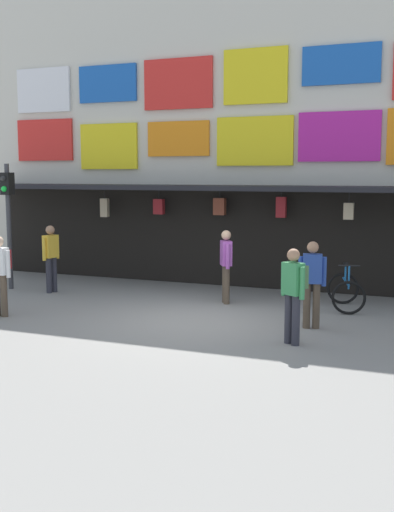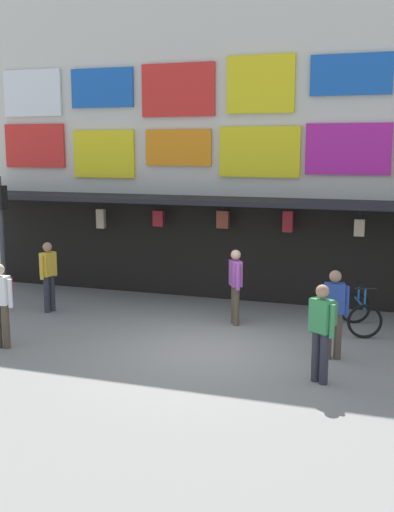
% 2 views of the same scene
% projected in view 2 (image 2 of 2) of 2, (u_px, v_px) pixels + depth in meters
% --- Properties ---
extents(ground_plane, '(80.00, 80.00, 0.00)m').
position_uv_depth(ground_plane, '(211.00, 350.00, 11.89)').
color(ground_plane, gray).
extents(shopfront, '(18.00, 2.60, 8.00)m').
position_uv_depth(shopfront, '(265.00, 144.00, 15.46)').
color(shopfront, beige).
rests_on(shopfront, ground).
extents(traffic_light_near, '(0.28, 0.33, 3.20)m').
position_uv_depth(traffic_light_near, '(1.00, 221.00, 14.68)').
color(traffic_light_near, '#38383D').
rests_on(traffic_light_near, ground).
extents(bicycle_parked, '(1.00, 1.31, 1.05)m').
position_uv_depth(bicycle_parked, '(359.00, 313.00, 13.06)').
color(bicycle_parked, black).
rests_on(bicycle_parked, ground).
extents(pedestrian_in_yellow, '(0.53, 0.37, 1.68)m').
position_uv_depth(pedestrian_in_yellow, '(1.00, 299.00, 11.85)').
color(pedestrian_in_yellow, brown).
rests_on(pedestrian_in_yellow, ground).
extents(pedestrian_in_blue, '(0.52, 0.29, 1.68)m').
position_uv_depth(pedestrian_in_blue, '(334.00, 309.00, 11.21)').
color(pedestrian_in_blue, brown).
rests_on(pedestrian_in_blue, ground).
extents(pedestrian_in_black, '(0.29, 0.52, 1.68)m').
position_uv_depth(pedestrian_in_black, '(48.00, 273.00, 14.47)').
color(pedestrian_in_black, '#2D2D38').
rests_on(pedestrian_in_black, ground).
extents(pedestrian_in_white, '(0.48, 0.47, 1.68)m').
position_uv_depth(pedestrian_in_white, '(322.00, 326.00, 10.08)').
color(pedestrian_in_white, '#2D2D38').
rests_on(pedestrian_in_white, ground).
extents(pedestrian_in_green, '(0.37, 0.47, 1.68)m').
position_uv_depth(pedestrian_in_green, '(235.00, 283.00, 13.43)').
color(pedestrian_in_green, brown).
rests_on(pedestrian_in_green, ground).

